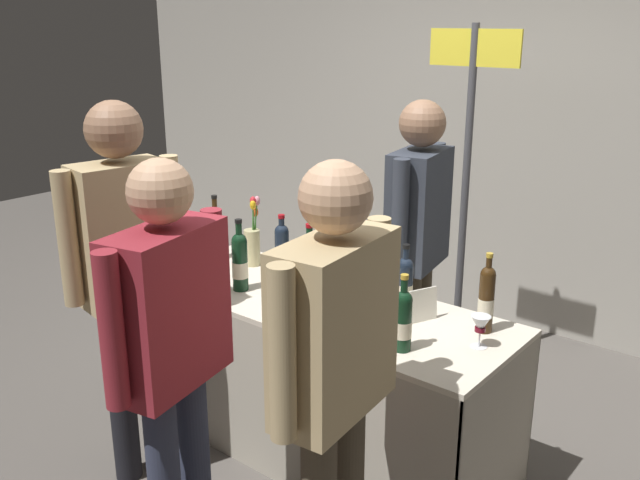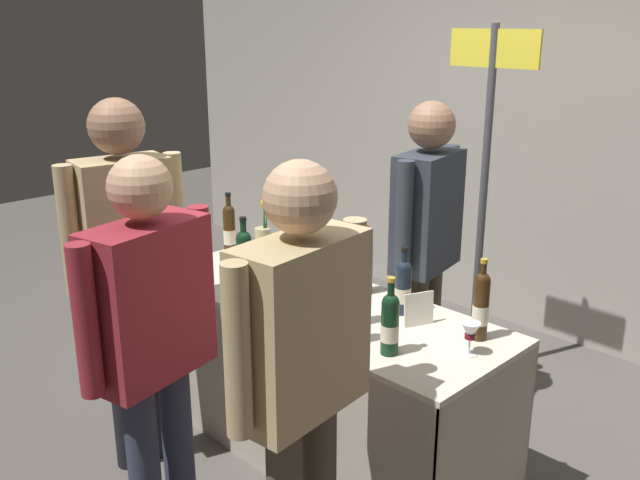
% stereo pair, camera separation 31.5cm
% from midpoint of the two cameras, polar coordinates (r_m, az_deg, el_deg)
% --- Properties ---
extents(ground_plane, '(12.00, 12.00, 0.00)m').
position_cam_midpoint_polar(ground_plane, '(3.63, -2.59, -16.57)').
color(ground_plane, '#514C47').
extents(back_partition, '(7.18, 0.12, 2.96)m').
position_cam_midpoint_polar(back_partition, '(4.79, 14.11, 10.40)').
color(back_partition, '#9E998E').
rests_on(back_partition, ground_plane).
extents(tasting_table, '(1.86, 0.70, 0.79)m').
position_cam_midpoint_polar(tasting_table, '(3.36, -2.72, -8.92)').
color(tasting_table, beige).
rests_on(tasting_table, ground_plane).
extents(featured_wine_bottle, '(0.07, 0.07, 0.31)m').
position_cam_midpoint_polar(featured_wine_bottle, '(2.82, 0.42, -5.91)').
color(featured_wine_bottle, '#192333').
rests_on(featured_wine_bottle, tasting_table).
extents(display_bottle_0, '(0.08, 0.08, 0.33)m').
position_cam_midpoint_polar(display_bottle_0, '(3.33, 0.72, -1.90)').
color(display_bottle_0, black).
rests_on(display_bottle_0, tasting_table).
extents(display_bottle_1, '(0.07, 0.07, 0.34)m').
position_cam_midpoint_polar(display_bottle_1, '(3.47, -5.74, -1.03)').
color(display_bottle_1, '#192333').
rests_on(display_bottle_1, tasting_table).
extents(display_bottle_2, '(0.07, 0.07, 0.31)m').
position_cam_midpoint_polar(display_bottle_2, '(3.12, 4.11, -3.57)').
color(display_bottle_2, '#192333').
rests_on(display_bottle_2, tasting_table).
extents(display_bottle_3, '(0.08, 0.08, 0.33)m').
position_cam_midpoint_polar(display_bottle_3, '(3.35, -3.56, -1.74)').
color(display_bottle_3, black).
rests_on(display_bottle_3, tasting_table).
extents(display_bottle_4, '(0.07, 0.07, 0.36)m').
position_cam_midpoint_polar(display_bottle_4, '(3.85, -10.88, 0.60)').
color(display_bottle_4, '#38230F').
rests_on(display_bottle_4, tasting_table).
extents(display_bottle_5, '(0.07, 0.07, 0.35)m').
position_cam_midpoint_polar(display_bottle_5, '(2.94, 10.52, -4.80)').
color(display_bottle_5, '#38230F').
rests_on(display_bottle_5, tasting_table).
extents(display_bottle_6, '(0.08, 0.08, 0.36)m').
position_cam_midpoint_polar(display_bottle_6, '(3.38, -9.26, -1.73)').
color(display_bottle_6, black).
rests_on(display_bottle_6, tasting_table).
extents(display_bottle_7, '(0.07, 0.07, 0.33)m').
position_cam_midpoint_polar(display_bottle_7, '(2.98, 0.32, -4.27)').
color(display_bottle_7, black).
rests_on(display_bottle_7, tasting_table).
extents(display_bottle_8, '(0.07, 0.07, 0.32)m').
position_cam_midpoint_polar(display_bottle_8, '(2.75, 3.56, -6.59)').
color(display_bottle_8, black).
rests_on(display_bottle_8, tasting_table).
extents(wine_glass_near_vendor, '(0.07, 0.07, 0.14)m').
position_cam_midpoint_polar(wine_glass_near_vendor, '(3.00, -4.42, -5.17)').
color(wine_glass_near_vendor, silver).
rests_on(wine_glass_near_vendor, tasting_table).
extents(wine_glass_mid, '(0.08, 0.08, 0.13)m').
position_cam_midpoint_polar(wine_glass_mid, '(2.82, 9.91, -6.99)').
color(wine_glass_mid, silver).
rests_on(wine_glass_mid, tasting_table).
extents(wine_glass_near_taster, '(0.06, 0.06, 0.14)m').
position_cam_midpoint_polar(wine_glass_near_taster, '(3.65, -14.72, -1.41)').
color(wine_glass_near_taster, silver).
rests_on(wine_glass_near_taster, tasting_table).
extents(flower_vase, '(0.09, 0.09, 0.38)m').
position_cam_midpoint_polar(flower_vase, '(3.72, -7.99, -0.17)').
color(flower_vase, tan).
rests_on(flower_vase, tasting_table).
extents(brochure_stand, '(0.07, 0.14, 0.15)m').
position_cam_midpoint_polar(brochure_stand, '(3.04, 5.53, -5.39)').
color(brochure_stand, silver).
rests_on(brochure_stand, tasting_table).
extents(vendor_presenter, '(0.28, 0.57, 1.68)m').
position_cam_midpoint_polar(vendor_presenter, '(3.55, 5.50, 0.57)').
color(vendor_presenter, '#4C4233').
rests_on(vendor_presenter, ground_plane).
extents(taster_foreground_right, '(0.30, 0.61, 1.62)m').
position_cam_midpoint_polar(taster_foreground_right, '(2.55, -15.70, -7.90)').
color(taster_foreground_right, '#2D3347').
rests_on(taster_foreground_right, ground_plane).
extents(taster_foreground_left, '(0.27, 0.55, 1.74)m').
position_cam_midpoint_polar(taster_foreground_left, '(3.15, -18.45, -1.79)').
color(taster_foreground_left, black).
rests_on(taster_foreground_left, ground_plane).
extents(taster_foreground_centre, '(0.26, 0.63, 1.65)m').
position_cam_midpoint_polar(taster_foreground_centre, '(2.25, -2.88, -9.97)').
color(taster_foreground_centre, '#4C4233').
rests_on(taster_foreground_centre, ground_plane).
extents(booth_signpost, '(0.53, 0.04, 2.03)m').
position_cam_midpoint_polar(booth_signpost, '(3.97, 9.75, 6.29)').
color(booth_signpost, '#47474C').
rests_on(booth_signpost, ground_plane).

